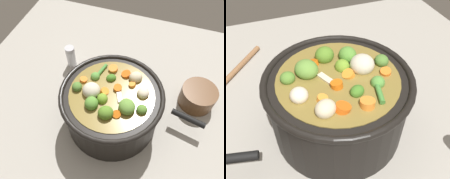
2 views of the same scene
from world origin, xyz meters
The scene contains 4 objects.
ground_plane centered at (0.00, 0.00, 0.00)m, with size 1.10×1.10×0.00m, color #9E998E.
cooking_pot centered at (0.00, 0.00, 0.08)m, with size 0.30×0.30×0.18m.
salt_shaker centered at (-0.22, 0.18, 0.04)m, with size 0.03×0.03×0.09m.
small_saucepan centered at (0.25, 0.15, 0.03)m, with size 0.13×0.18×0.07m.
Camera 1 is at (0.12, -0.34, 0.67)m, focal length 37.20 mm.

